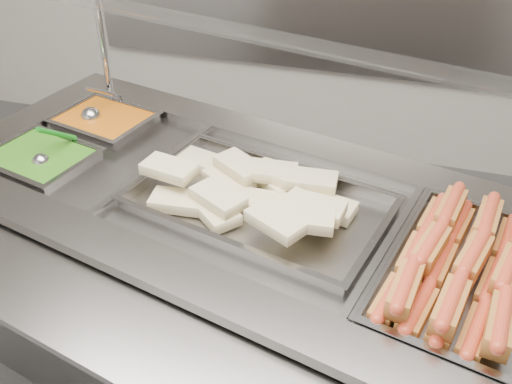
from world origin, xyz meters
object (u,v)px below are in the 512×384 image
(pan_wraps, at_px, (259,207))
(ladle, at_px, (92,115))
(steam_counter, at_px, (243,306))
(pan_hotdogs, at_px, (462,283))
(serving_spoon, at_px, (44,157))
(sneeze_guard, at_px, (281,44))

(pan_wraps, distance_m, ladle, 0.85)
(steam_counter, height_order, pan_hotdogs, pan_hotdogs)
(pan_wraps, bearing_deg, pan_hotdogs, -13.72)
(serving_spoon, bearing_deg, sneeze_guard, 17.21)
(steam_counter, height_order, serving_spoon, serving_spoon)
(pan_hotdogs, bearing_deg, serving_spoon, 173.18)
(ladle, height_order, serving_spoon, ladle)
(pan_wraps, xyz_separation_m, ladle, (-0.77, 0.34, 0.04))
(sneeze_guard, xyz_separation_m, serving_spoon, (-0.77, -0.24, -0.40))
(pan_hotdogs, relative_size, pan_wraps, 0.81)
(pan_wraps, bearing_deg, serving_spoon, 178.80)
(steam_counter, distance_m, pan_wraps, 0.48)
(ladle, distance_m, serving_spoon, 0.32)
(pan_hotdogs, bearing_deg, pan_wraps, 166.28)
(serving_spoon, bearing_deg, pan_hotdogs, -6.82)
(pan_hotdogs, bearing_deg, steam_counter, 166.28)
(steam_counter, distance_m, ladle, 0.93)
(steam_counter, xyz_separation_m, sneeze_guard, (0.06, 0.24, 0.91))
(steam_counter, bearing_deg, ladle, 155.49)
(serving_spoon, bearing_deg, pan_wraps, -1.20)
(sneeze_guard, bearing_deg, pan_wraps, -88.37)
(sneeze_guard, bearing_deg, steam_counter, -103.71)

